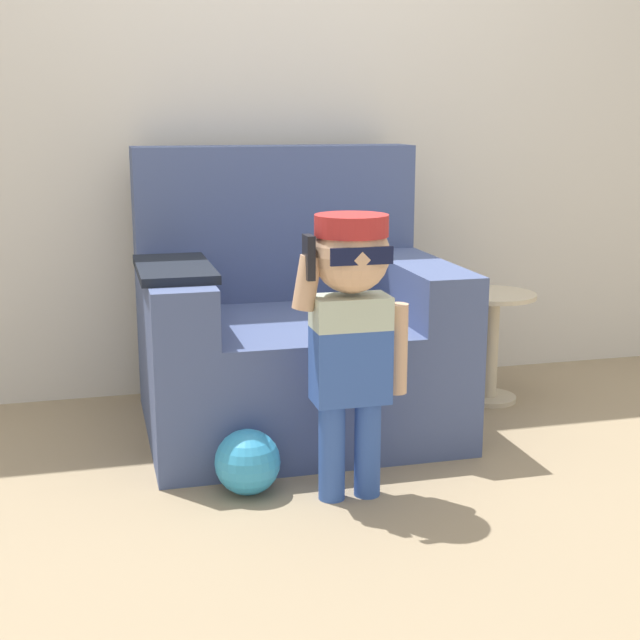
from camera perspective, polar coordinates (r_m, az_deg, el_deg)
The scene contains 6 objects.
ground_plane at distance 3.35m, azimuth -0.41°, elevation -7.56°, with size 10.00×10.00×0.00m, color #998466.
wall_back at distance 3.86m, azimuth -3.21°, elevation 14.82°, with size 10.00×0.05×2.60m.
armchair at distance 3.43m, azimuth -1.88°, elevation -0.66°, with size 1.14×0.95×1.06m.
person_child at distance 2.68m, azimuth 2.02°, elevation 0.47°, with size 0.36×0.27×0.89m.
side_table at distance 3.77m, azimuth 10.89°, elevation -1.00°, with size 0.36×0.36×0.46m.
toy_ball at distance 2.86m, azimuth -4.66°, elevation -9.04°, with size 0.21×0.21×0.21m.
Camera 1 is at (-0.77, -3.04, 1.18)m, focal length 50.00 mm.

